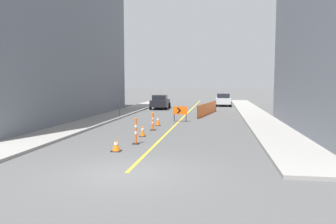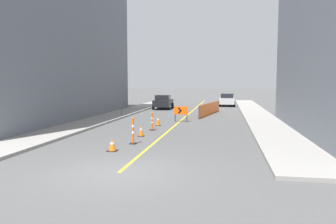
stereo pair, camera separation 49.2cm
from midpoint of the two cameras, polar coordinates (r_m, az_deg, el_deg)
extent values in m
plane|color=#4C4C4C|center=(11.14, -8.51, -10.44)|extent=(300.00, 300.00, 0.00)
cube|color=gold|center=(32.45, 3.03, -0.11)|extent=(0.12, 43.81, 0.01)
cube|color=gray|center=(33.65, -7.66, 0.15)|extent=(2.58, 43.81, 0.14)
cube|color=gray|center=(32.42, 14.14, -0.14)|extent=(2.58, 43.81, 0.14)
cube|color=slate|center=(28.49, -20.69, 11.69)|extent=(6.00, 22.62, 12.76)
cube|color=black|center=(14.55, -9.98, -6.69)|extent=(0.43, 0.43, 0.03)
cone|color=orange|center=(14.50, -10.00, -5.67)|extent=(0.34, 0.34, 0.50)
cylinder|color=white|center=(14.49, -10.00, -5.44)|extent=(0.18, 0.18, 0.08)
cube|color=black|center=(18.28, -5.22, -4.21)|extent=(0.33, 0.33, 0.03)
cone|color=orange|center=(18.23, -5.22, -3.24)|extent=(0.27, 0.27, 0.59)
cylinder|color=white|center=(18.22, -5.23, -3.02)|extent=(0.14, 0.14, 0.09)
cube|color=black|center=(22.71, -2.39, -2.35)|extent=(0.36, 0.36, 0.03)
cone|color=orange|center=(22.67, -2.39, -1.49)|extent=(0.29, 0.29, 0.65)
cylinder|color=white|center=(22.66, -2.39, -1.30)|extent=(0.15, 0.15, 0.10)
cube|color=black|center=(16.09, -6.48, -5.50)|extent=(0.32, 0.32, 0.04)
cylinder|color=#EF560C|center=(15.99, -6.50, -3.37)|extent=(0.10, 0.10, 1.17)
cylinder|color=white|center=(16.00, -6.50, -3.58)|extent=(0.11, 0.11, 0.12)
cylinder|color=white|center=(15.95, -6.51, -2.45)|extent=(0.11, 0.11, 0.12)
sphere|color=#EF560C|center=(15.91, -6.52, -1.17)|extent=(0.11, 0.11, 0.11)
cube|color=black|center=(20.57, -3.35, -3.13)|extent=(0.33, 0.33, 0.04)
cylinder|color=#EF560C|center=(20.50, -3.36, -1.71)|extent=(0.10, 0.10, 0.99)
cylinder|color=white|center=(20.51, -3.36, -1.85)|extent=(0.12, 0.12, 0.10)
cylinder|color=white|center=(20.48, -3.37, -1.11)|extent=(0.12, 0.12, 0.10)
sphere|color=#EF560C|center=(20.45, -3.37, -0.24)|extent=(0.11, 0.11, 0.11)
cube|color=#EF560C|center=(24.84, 1.57, 0.27)|extent=(1.06, 0.09, 0.61)
cube|color=black|center=(24.80, 1.37, 0.46)|extent=(0.30, 0.03, 0.30)
cube|color=black|center=(24.82, 1.37, 0.07)|extent=(0.30, 0.03, 0.30)
cylinder|color=black|center=(24.96, 0.54, -1.05)|extent=(0.06, 0.06, 0.56)
cylinder|color=black|center=(24.85, 2.59, -1.09)|extent=(0.06, 0.06, 0.56)
cube|color=#EF560C|center=(30.59, 6.49, 0.57)|extent=(1.46, 7.69, 1.10)
cylinder|color=#262626|center=(26.81, 4.64, -0.06)|extent=(0.05, 0.05, 1.10)
cylinder|color=#262626|center=(34.40, 7.94, 1.06)|extent=(0.05, 0.05, 1.10)
cube|color=black|center=(37.08, -1.74, 1.61)|extent=(2.01, 4.38, 0.72)
cube|color=black|center=(36.83, -1.80, 2.57)|extent=(1.62, 2.01, 0.55)
cylinder|color=black|center=(38.57, -2.63, 1.21)|extent=(0.25, 0.65, 0.64)
cylinder|color=black|center=(38.27, -0.11, 1.18)|extent=(0.25, 0.65, 0.64)
cylinder|color=black|center=(35.97, -3.46, 0.91)|extent=(0.25, 0.65, 0.64)
cylinder|color=black|center=(35.64, -0.78, 0.88)|extent=(0.25, 0.65, 0.64)
cube|color=#B7B7BC|center=(42.22, 9.28, 1.98)|extent=(1.84, 4.31, 0.72)
cube|color=black|center=(41.97, 9.29, 2.83)|extent=(1.55, 1.95, 0.55)
cylinder|color=black|center=(43.57, 8.13, 1.62)|extent=(0.23, 0.64, 0.64)
cylinder|color=black|center=(43.58, 10.38, 1.58)|extent=(0.23, 0.64, 0.64)
cylinder|color=black|center=(40.91, 8.09, 1.39)|extent=(0.23, 0.64, 0.64)
cylinder|color=black|center=(40.92, 10.48, 1.35)|extent=(0.23, 0.64, 0.64)
cylinder|color=#4C4C51|center=(28.25, -8.90, 0.42)|extent=(0.05, 0.05, 1.07)
cube|color=#33383D|center=(28.20, -8.92, 1.72)|extent=(0.12, 0.10, 0.22)
sphere|color=#33383D|center=(28.20, -8.92, 1.95)|extent=(0.11, 0.11, 0.11)
camera|label=1|loc=(0.25, -90.64, -0.06)|focal=35.00mm
camera|label=2|loc=(0.25, 89.36, 0.06)|focal=35.00mm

